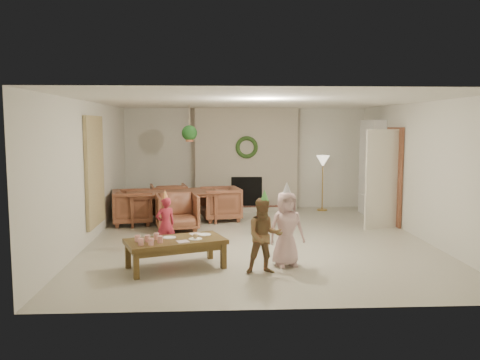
{
  "coord_description": "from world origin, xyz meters",
  "views": [
    {
      "loc": [
        -0.78,
        -8.89,
        2.08
      ],
      "look_at": [
        -0.3,
        0.4,
        1.05
      ],
      "focal_mm": 37.06,
      "sensor_mm": 36.0,
      "label": 1
    }
  ],
  "objects": [
    {
      "name": "cup_a",
      "position": [
        -1.8,
        -2.14,
        0.48
      ],
      "size": [
        0.1,
        0.1,
        0.1
      ],
      "primitive_type": "cylinder",
      "rotation": [
        0.0,
        0.0,
        0.36
      ],
      "color": "white",
      "rests_on": "coffee_table_top"
    },
    {
      "name": "bookshelf_shelf_d",
      "position": [
        2.82,
        2.3,
        1.65
      ],
      "size": [
        0.3,
        0.92,
        0.03
      ],
      "primitive_type": "cube",
      "color": "white",
      "rests_on": "bookshelf_carcass"
    },
    {
      "name": "coffee_leg_fl",
      "position": [
        -1.85,
        -2.29,
        0.18
      ],
      "size": [
        0.1,
        0.1,
        0.37
      ],
      "primitive_type": "cube",
      "rotation": [
        0.0,
        0.0,
        0.36
      ],
      "color": "brown",
      "rests_on": "floor"
    },
    {
      "name": "wall_right",
      "position": [
        3.0,
        0.0,
        1.25
      ],
      "size": [
        0.0,
        7.0,
        7.0
      ],
      "primitive_type": "plane",
      "rotation": [
        1.57,
        0.0,
        -1.57
      ],
      "color": "silver",
      "rests_on": "floor"
    },
    {
      "name": "dining_chair_right",
      "position": [
        -0.65,
        1.84,
        0.37
      ],
      "size": [
        0.95,
        0.93,
        0.74
      ],
      "primitive_type": "imported",
      "rotation": [
        0.0,
        0.0,
        -1.38
      ],
      "color": "brown",
      "rests_on": "floor"
    },
    {
      "name": "child_red",
      "position": [
        -1.59,
        -0.8,
        0.45
      ],
      "size": [
        0.39,
        0.34,
        0.91
      ],
      "primitive_type": "imported",
      "rotation": [
        0.0,
        0.0,
        3.62
      ],
      "color": "#A12233",
      "rests_on": "floor"
    },
    {
      "name": "coffee_table_apron",
      "position": [
        -1.35,
        -1.8,
        0.32
      ],
      "size": [
        1.42,
        1.01,
        0.09
      ],
      "primitive_type": "cube",
      "rotation": [
        0.0,
        0.0,
        0.36
      ],
      "color": "brown",
      "rests_on": "floor"
    },
    {
      "name": "dining_chair_left",
      "position": [
        -2.51,
        1.48,
        0.37
      ],
      "size": [
        0.95,
        0.93,
        0.74
      ],
      "primitive_type": "imported",
      "rotation": [
        0.0,
        0.0,
        1.76
      ],
      "color": "brown",
      "rests_on": "floor"
    },
    {
      "name": "child_pink",
      "position": [
        0.28,
        -1.75,
        0.56
      ],
      "size": [
        0.61,
        0.48,
        1.11
      ],
      "primitive_type": "imported",
      "rotation": [
        0.0,
        0.0,
        0.25
      ],
      "color": "beige",
      "rests_on": "floor"
    },
    {
      "name": "party_hat_red",
      "position": [
        -1.59,
        -0.8,
        0.95
      ],
      "size": [
        0.14,
        0.14,
        0.17
      ],
      "primitive_type": "cone",
      "rotation": [
        0.0,
        0.0,
        0.13
      ],
      "color": "#DFC94A",
      "rests_on": "child_red"
    },
    {
      "name": "floor",
      "position": [
        0.0,
        0.0,
        0.0
      ],
      "size": [
        7.0,
        7.0,
        0.0
      ],
      "primitive_type": "plane",
      "color": "#B7B29E",
      "rests_on": "ground"
    },
    {
      "name": "cup_e",
      "position": [
        -1.55,
        -2.01,
        0.48
      ],
      "size": [
        0.1,
        0.1,
        0.1
      ],
      "primitive_type": "cylinder",
      "rotation": [
        0.0,
        0.0,
        0.36
      ],
      "color": "white",
      "rests_on": "coffee_table_top"
    },
    {
      "name": "bookshelf_shelf_c",
      "position": [
        2.82,
        2.3,
        1.25
      ],
      "size": [
        0.3,
        0.92,
        0.03
      ],
      "primitive_type": "cube",
      "color": "white",
      "rests_on": "bookshelf_carcass"
    },
    {
      "name": "fireplace_mass",
      "position": [
        0.0,
        3.3,
        1.25
      ],
      "size": [
        2.5,
        0.4,
        2.5
      ],
      "primitive_type": "cube",
      "color": "maroon",
      "rests_on": "floor"
    },
    {
      "name": "food_scoop",
      "position": [
        -1.06,
        -1.8,
        0.48
      ],
      "size": [
        0.1,
        0.1,
        0.08
      ],
      "primitive_type": "sphere",
      "rotation": [
        0.0,
        0.0,
        0.36
      ],
      "color": "tan",
      "rests_on": "plate_b"
    },
    {
      "name": "coffee_leg_bl",
      "position": [
        -2.05,
        -1.75,
        0.18
      ],
      "size": [
        0.1,
        0.1,
        0.37
      ],
      "primitive_type": "cube",
      "rotation": [
        0.0,
        0.0,
        0.36
      ],
      "color": "brown",
      "rests_on": "floor"
    },
    {
      "name": "cup_d",
      "position": [
        -1.74,
        -1.94,
        0.48
      ],
      "size": [
        0.1,
        0.1,
        0.1
      ],
      "primitive_type": "cylinder",
      "rotation": [
        0.0,
        0.0,
        0.36
      ],
      "color": "white",
      "rests_on": "coffee_table_top"
    },
    {
      "name": "wall_front",
      "position": [
        0.0,
        -3.5,
        1.25
      ],
      "size": [
        7.0,
        0.0,
        7.0
      ],
      "primitive_type": "plane",
      "rotation": [
        -1.57,
        0.0,
        0.0
      ],
      "color": "silver",
      "rests_on": "floor"
    },
    {
      "name": "plate_b",
      "position": [
        -1.06,
        -1.8,
        0.44
      ],
      "size": [
        0.25,
        0.25,
        0.01
      ],
      "primitive_type": "cylinder",
      "rotation": [
        0.0,
        0.0,
        0.36
      ],
      "color": "white",
      "rests_on": "coffee_table_top"
    },
    {
      "name": "door_leaf",
      "position": [
        2.58,
        0.82,
        1.0
      ],
      "size": [
        0.77,
        0.32,
        2.0
      ],
      "primitive_type": "cube",
      "rotation": [
        0.0,
        0.0,
        -1.22
      ],
      "color": "beige",
      "rests_on": "floor"
    },
    {
      "name": "wall_back",
      "position": [
        0.0,
        3.5,
        1.25
      ],
      "size": [
        7.0,
        0.0,
        7.0
      ],
      "primitive_type": "plane",
      "rotation": [
        1.57,
        0.0,
        0.0
      ],
      "color": "silver",
      "rests_on": "floor"
    },
    {
      "name": "books_row_mid",
      "position": [
        2.8,
        2.35,
        0.99
      ],
      "size": [
        0.2,
        0.44,
        0.24
      ],
      "primitive_type": "cube",
      "color": "#27648F",
      "rests_on": "bookshelf_shelf_b"
    },
    {
      "name": "floor_lamp_base",
      "position": [
        1.85,
        3.0,
        0.01
      ],
      "size": [
        0.25,
        0.25,
        0.03
      ],
      "primitive_type": "cylinder",
      "color": "gold",
      "rests_on": "floor"
    },
    {
      "name": "fireplace_firebox",
      "position": [
        0.0,
        3.12,
        0.45
      ],
      "size": [
        0.75,
        0.12,
        0.75
      ],
      "primitive_type": "cube",
      "color": "black",
      "rests_on": "floor"
    },
    {
      "name": "coffee_leg_br",
      "position": [
        -0.86,
        -1.31,
        0.18
      ],
      "size": [
        0.1,
        0.1,
        0.37
      ],
      "primitive_type": "cube",
      "rotation": [
        0.0,
        0.0,
        0.36
      ],
      "color": "brown",
      "rests_on": "floor"
    },
    {
      "name": "fireplace_hearth",
      "position": [
        0.0,
        2.95,
        0.06
      ],
      "size": [
        1.6,
        0.3,
        0.12
      ],
      "primitive_type": "cube",
      "color": "maroon",
      "rests_on": "floor"
    },
    {
      "name": "wall_left",
      "position": [
        -3.0,
        0.0,
        1.25
      ],
      "size": [
        0.0,
        7.0,
        7.0
      ],
      "primitive_type": "plane",
      "rotation": [
        1.57,
        0.0,
        1.57
      ],
      "color": "silver",
      "rests_on": "floor"
    },
    {
      "name": "curtain_panel",
      "position": [
        -2.96,
        0.2,
        1.25
      ],
      "size": [
        0.06,
        1.2,
        2.0
      ],
      "primitive_type": "cube",
      "color": "#C0B888",
      "rests_on": "wall_left"
    },
    {
      "name": "fireplace_wreath",
      "position": [
        0.0,
        3.07,
        1.55
      ],
      "size": [
        0.54,
        0.1,
        0.54
      ],
      "primitive_type": "torus",
      "rotation": [
        1.57,
        0.0,
        0.0
      ],
      "color": "#224219",
      "rests_on": "fireplace_mass"
    },
    {
      "name": "dining_table",
      "position": [
        -1.68,
        1.64,
        0.34
      ],
      "size": [
        2.08,
        1.41,
        0.67
      ],
      "primitive_type": "imported",
      "rotation": [
        0.0,
        0.0,
        0.19
      ],
      "color": "brown",
      "rests_on": "floor"
    },
    {
      "name": "ceiling",
      "position": [
        0.0,
        0.0,
        2.5
      ],
      "size": [
        7.0,
        7.0,
        0.0
      ],
      "primitive_type": "plane",
      "rotation": [
        3.14,
        0.0,
        0.0
      ],
      "color": "white",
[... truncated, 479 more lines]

